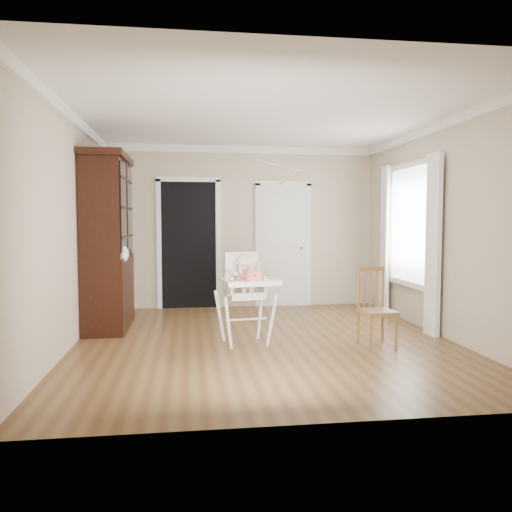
{
  "coord_description": "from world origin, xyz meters",
  "views": [
    {
      "loc": [
        -0.9,
        -5.89,
        1.45
      ],
      "look_at": [
        -0.13,
        -0.19,
        1.05
      ],
      "focal_mm": 35.0,
      "sensor_mm": 36.0,
      "label": 1
    }
  ],
  "objects": [
    {
      "name": "wall_back",
      "position": [
        0.0,
        2.5,
        1.35
      ],
      "size": [
        4.5,
        0.0,
        4.5
      ],
      "primitive_type": "plane",
      "rotation": [
        1.57,
        0.0,
        0.0
      ],
      "color": "#C1AF97",
      "rests_on": "floor"
    },
    {
      "name": "window_right",
      "position": [
        2.18,
        0.8,
        1.29
      ],
      "size": [
        0.13,
        1.84,
        2.3
      ],
      "color": "white",
      "rests_on": "wall_right"
    },
    {
      "name": "ceiling",
      "position": [
        0.0,
        0.0,
        2.7
      ],
      "size": [
        5.0,
        5.0,
        0.0
      ],
      "primitive_type": "plane",
      "rotation": [
        3.14,
        0.0,
        0.0
      ],
      "color": "white",
      "rests_on": "wall_back"
    },
    {
      "name": "doorway",
      "position": [
        -0.9,
        2.48,
        1.11
      ],
      "size": [
        1.06,
        0.05,
        2.22
      ],
      "color": "black",
      "rests_on": "wall_back"
    },
    {
      "name": "china_cabinet",
      "position": [
        -1.99,
        1.05,
        1.17
      ],
      "size": [
        0.62,
        1.39,
        2.34
      ],
      "color": "black",
      "rests_on": "floor"
    },
    {
      "name": "closet_door",
      "position": [
        0.7,
        2.48,
        1.02
      ],
      "size": [
        0.96,
        0.09,
        2.13
      ],
      "color": "white",
      "rests_on": "wall_back"
    },
    {
      "name": "streamer",
      "position": [
        0.13,
        0.6,
        2.21
      ],
      "size": [
        0.23,
        0.46,
        0.15
      ],
      "primitive_type": null,
      "rotation": [
        0.26,
        0.0,
        0.43
      ],
      "color": "pink",
      "rests_on": "ceiling"
    },
    {
      "name": "wall_left",
      "position": [
        -2.25,
        0.0,
        1.35
      ],
      "size": [
        0.0,
        5.0,
        5.0
      ],
      "primitive_type": "plane",
      "rotation": [
        1.57,
        0.0,
        1.57
      ],
      "color": "#C1AF97",
      "rests_on": "floor"
    },
    {
      "name": "sippy_cup",
      "position": [
        -0.47,
        -0.21,
        0.83
      ],
      "size": [
        0.07,
        0.07,
        0.16
      ],
      "rotation": [
        0.0,
        0.0,
        0.15
      ],
      "color": "pink",
      "rests_on": "high_chair"
    },
    {
      "name": "crown_molding",
      "position": [
        0.0,
        0.0,
        2.64
      ],
      "size": [
        4.5,
        5.0,
        0.12
      ],
      "primitive_type": null,
      "color": "white",
      "rests_on": "ceiling"
    },
    {
      "name": "wall_right",
      "position": [
        2.25,
        0.0,
        1.35
      ],
      "size": [
        0.0,
        5.0,
        5.0
      ],
      "primitive_type": "plane",
      "rotation": [
        1.57,
        0.0,
        -1.57
      ],
      "color": "#C1AF97",
      "rests_on": "floor"
    },
    {
      "name": "baby",
      "position": [
        -0.25,
        -0.06,
        0.82
      ],
      "size": [
        0.33,
        0.24,
        0.45
      ],
      "rotation": [
        0.0,
        0.0,
        0.15
      ],
      "color": "beige",
      "rests_on": "high_chair"
    },
    {
      "name": "dining_chair",
      "position": [
        1.25,
        -0.38,
        0.43
      ],
      "size": [
        0.41,
        0.41,
        0.91
      ],
      "rotation": [
        0.0,
        0.0,
        0.11
      ],
      "color": "brown",
      "rests_on": "floor"
    },
    {
      "name": "cake",
      "position": [
        -0.18,
        -0.38,
        0.82
      ],
      "size": [
        0.25,
        0.25,
        0.12
      ],
      "color": "silver",
      "rests_on": "high_chair"
    },
    {
      "name": "floor",
      "position": [
        0.0,
        0.0,
        0.0
      ],
      "size": [
        5.0,
        5.0,
        0.0
      ],
      "primitive_type": "plane",
      "color": "brown",
      "rests_on": "ground"
    },
    {
      "name": "high_chair",
      "position": [
        -0.25,
        -0.09,
        0.68
      ],
      "size": [
        0.72,
        0.86,
        1.1
      ],
      "rotation": [
        0.0,
        0.0,
        0.15
      ],
      "color": "white",
      "rests_on": "floor"
    }
  ]
}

